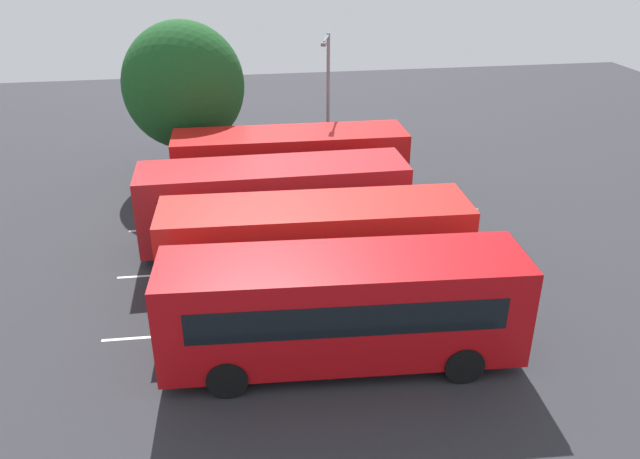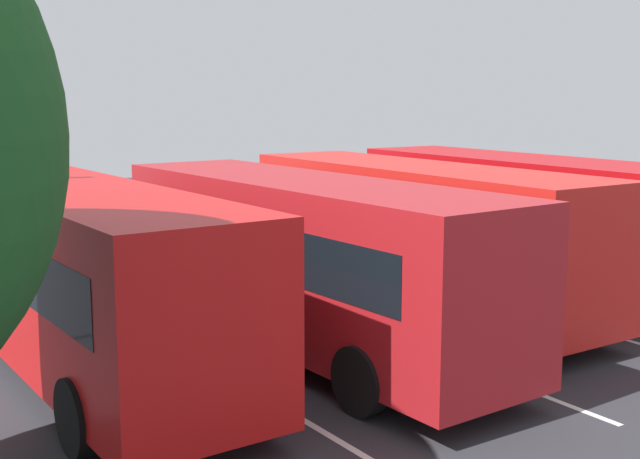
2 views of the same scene
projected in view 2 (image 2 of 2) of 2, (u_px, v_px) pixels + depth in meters
The scene contains 9 objects.
ground_plane at pixel (361, 326), 17.21m from camera, with size 64.48×64.48×0.00m, color #2B2B30.
bus_far_left at pixel (521, 215), 20.61m from camera, with size 9.99×3.17×3.24m.
bus_center_left at pixel (417, 230), 18.33m from camera, with size 9.95×3.02×3.24m.
bus_center_right at pixel (304, 256), 15.38m from camera, with size 9.86×2.70×3.24m.
bus_far_right at pixel (81, 272), 14.00m from camera, with size 9.90×2.84×3.24m.
pedestrian at pixel (197, 236), 22.23m from camera, with size 0.45×0.45×1.71m.
lane_stripe_outer_left at pixel (485, 300), 19.38m from camera, with size 12.65×0.12×0.01m, color silver.
lane_stripe_inner_left at pixel (361, 326), 17.21m from camera, with size 12.65×0.12×0.01m, color silver.
lane_stripe_inner_right at pixel (201, 359), 15.04m from camera, with size 12.65×0.12×0.01m, color silver.
Camera 2 is at (-12.97, 10.48, 4.77)m, focal length 46.36 mm.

